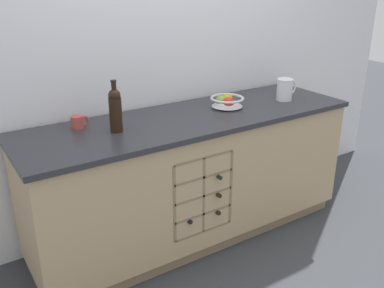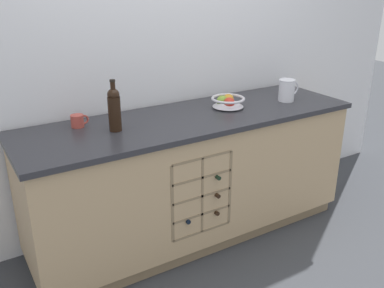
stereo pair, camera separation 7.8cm
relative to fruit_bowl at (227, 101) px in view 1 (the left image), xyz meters
name	(u,v)px [view 1 (the left image)]	position (x,y,z in m)	size (l,w,h in m)	color
ground_plane	(192,232)	(-0.32, -0.04, -0.95)	(14.00, 14.00, 0.00)	#383A3F
back_wall	(162,52)	(-0.32, 0.36, 0.32)	(4.68, 0.06, 2.55)	white
kitchen_island	(192,177)	(-0.32, -0.04, -0.49)	(2.32, 0.70, 0.91)	#8B7354
fruit_bowl	(227,101)	(0.00, 0.00, 0.00)	(0.24, 0.24, 0.09)	silver
white_pitcher	(285,89)	(0.48, -0.08, 0.04)	(0.18, 0.12, 0.16)	white
ceramic_mug	(78,122)	(-1.03, 0.15, -0.01)	(0.11, 0.08, 0.08)	#B7473D
standing_wine_bottle	(115,109)	(-0.85, -0.04, 0.09)	(0.08, 0.08, 0.31)	black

